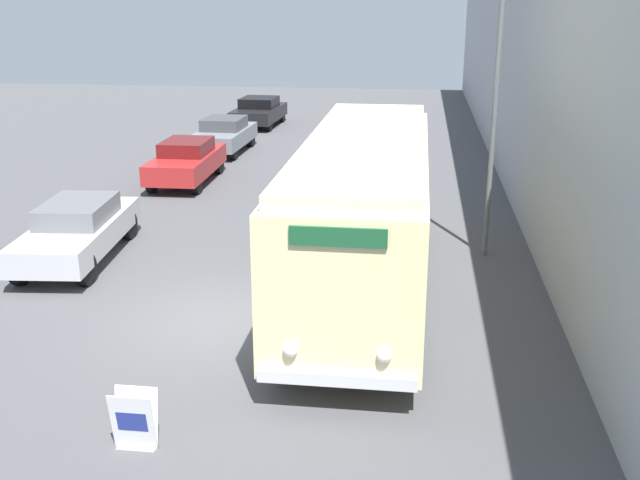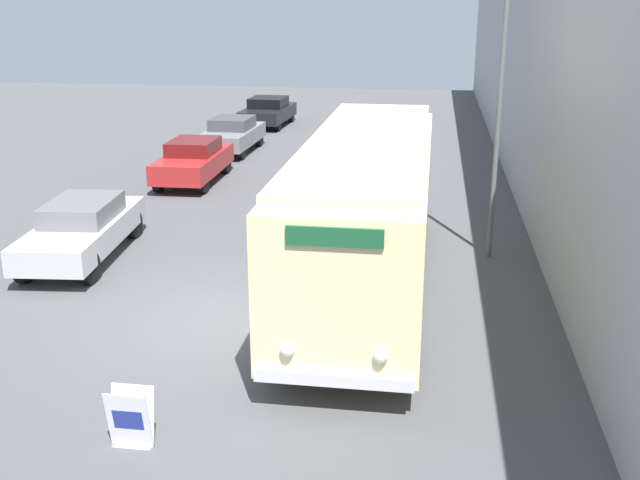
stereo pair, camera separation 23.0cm
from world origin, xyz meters
TOP-DOWN VIEW (x-y plane):
  - ground_plane at (0.00, 0.00)m, footprint 80.00×80.00m
  - building_wall_right at (6.70, 10.00)m, footprint 0.30×60.00m
  - vintage_bus at (2.61, 2.04)m, footprint 2.52×10.55m
  - sign_board at (-0.07, -4.41)m, footprint 0.62×0.33m
  - streetlamp at (5.40, 4.68)m, footprint 0.36×0.36m
  - parked_car_near at (-4.31, 3.08)m, footprint 2.17×4.90m
  - parked_car_mid at (-4.11, 11.08)m, footprint 1.83×4.40m
  - parked_car_far at (-4.19, 16.44)m, footprint 1.89×4.28m
  - parked_car_distant at (-4.16, 23.15)m, footprint 2.12×4.32m

SIDE VIEW (x-z plane):
  - ground_plane at x=0.00m, z-range 0.00..0.00m
  - sign_board at x=-0.07m, z-range -0.01..0.87m
  - parked_car_distant at x=-4.16m, z-range 0.03..1.42m
  - parked_car_far at x=-4.19m, z-range 0.04..1.44m
  - parked_car_near at x=-4.31m, z-range 0.04..1.45m
  - parked_car_mid at x=-4.11m, z-range 0.03..1.48m
  - vintage_bus at x=2.61m, z-range 0.21..3.52m
  - building_wall_right at x=6.70m, z-range 0.00..6.57m
  - streetlamp at x=5.40m, z-range 1.02..8.69m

